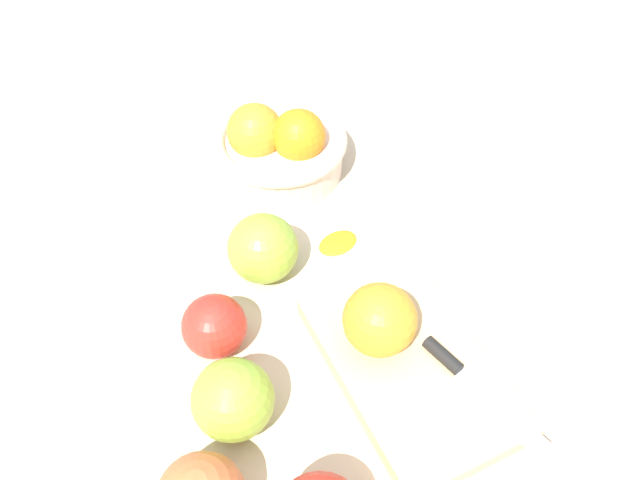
# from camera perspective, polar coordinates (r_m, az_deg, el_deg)

# --- Properties ---
(ground_plane) EXTENTS (2.40, 2.40, 0.00)m
(ground_plane) POSITION_cam_1_polar(r_m,az_deg,el_deg) (0.75, -0.67, -4.20)
(ground_plane) COLOR beige
(bowl) EXTENTS (0.18, 0.18, 0.10)m
(bowl) POSITION_cam_1_polar(r_m,az_deg,el_deg) (0.86, -3.68, 8.29)
(bowl) COLOR beige
(bowl) RESTS_ON ground_plane
(cutting_board) EXTENTS (0.25, 0.17, 0.02)m
(cutting_board) POSITION_cam_1_polar(r_m,az_deg,el_deg) (0.68, 8.05, -11.03)
(cutting_board) COLOR #DBB77F
(cutting_board) RESTS_ON ground_plane
(orange_on_board) EXTENTS (0.08, 0.08, 0.08)m
(orange_on_board) POSITION_cam_1_polar(r_m,az_deg,el_deg) (0.65, 5.31, -7.04)
(orange_on_board) COLOR orange
(orange_on_board) RESTS_ON cutting_board
(knife) EXTENTS (0.16, 0.04, 0.01)m
(knife) POSITION_cam_1_polar(r_m,az_deg,el_deg) (0.67, 12.89, -11.90)
(knife) COLOR silver
(knife) RESTS_ON cutting_board
(apple_front_center) EXTENTS (0.07, 0.07, 0.07)m
(apple_front_center) POSITION_cam_1_polar(r_m,az_deg,el_deg) (0.69, -9.33, -7.52)
(apple_front_center) COLOR red
(apple_front_center) RESTS_ON ground_plane
(apple_front_left) EXTENTS (0.08, 0.08, 0.08)m
(apple_front_left) POSITION_cam_1_polar(r_m,az_deg,el_deg) (0.74, -5.07, -0.76)
(apple_front_left) COLOR #8EB738
(apple_front_left) RESTS_ON ground_plane
(apple_front_right_2) EXTENTS (0.08, 0.08, 0.08)m
(apple_front_right_2) POSITION_cam_1_polar(r_m,az_deg,el_deg) (0.63, -7.70, -13.80)
(apple_front_right_2) COLOR #8EB738
(apple_front_right_2) RESTS_ON ground_plane
(citrus_peel) EXTENTS (0.04, 0.06, 0.01)m
(citrus_peel) POSITION_cam_1_polar(r_m,az_deg,el_deg) (0.79, 1.60, -0.10)
(citrus_peel) COLOR orange
(citrus_peel) RESTS_ON ground_plane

